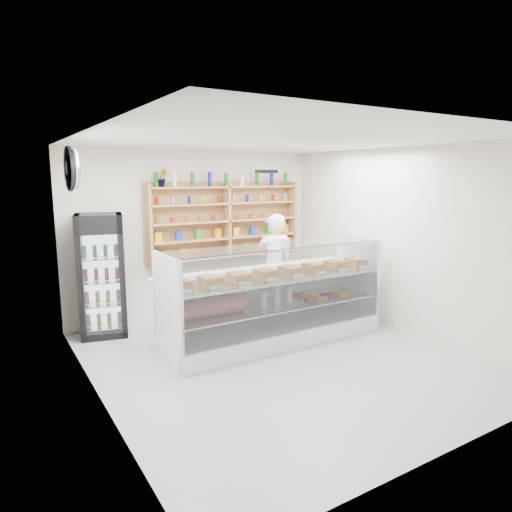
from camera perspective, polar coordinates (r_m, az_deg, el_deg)
room at (r=5.77m, az=2.79°, el=0.34°), size 5.00×5.00×5.00m
display_counter at (r=6.63m, az=2.24°, el=-7.45°), size 3.25×0.97×1.41m
shop_worker at (r=7.67m, az=2.24°, el=-1.23°), size 0.72×0.55×1.76m
drinks_cooler at (r=7.15m, az=-18.72°, el=-2.27°), size 0.79×0.77×1.82m
wall_shelving at (r=8.00m, az=-3.70°, el=4.40°), size 2.84×0.28×1.33m
potted_plant at (r=7.50m, az=-11.61°, el=9.55°), size 0.19×0.18×0.29m
security_mirror at (r=5.99m, az=-21.85°, el=10.09°), size 0.15×0.50×0.50m
wall_sign at (r=8.53m, az=1.26°, el=10.51°), size 0.62×0.03×0.20m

